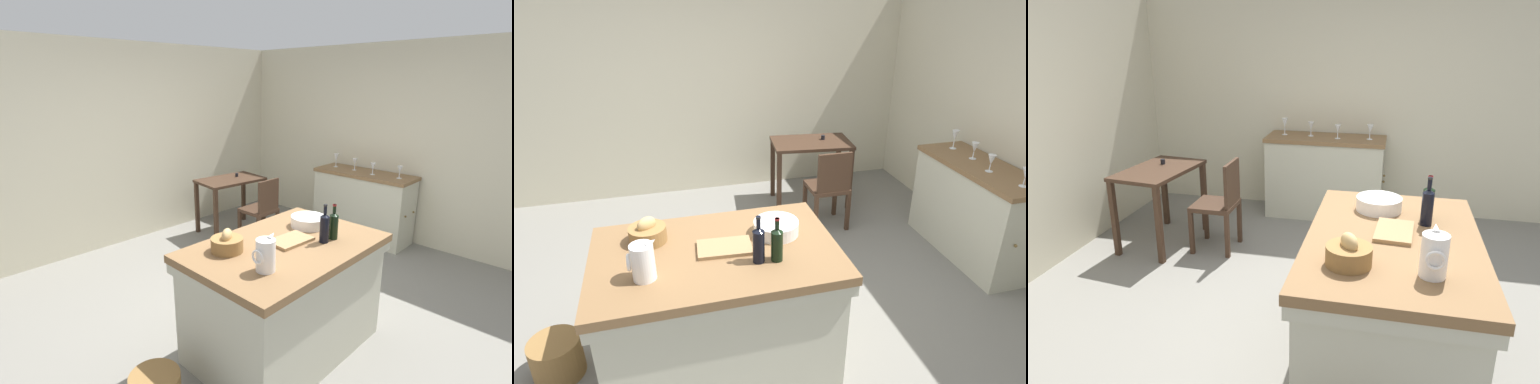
% 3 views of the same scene
% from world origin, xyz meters
% --- Properties ---
extents(ground_plane, '(6.76, 6.76, 0.00)m').
position_xyz_m(ground_plane, '(0.00, 0.00, 0.00)').
color(ground_plane, slate).
extents(wall_back, '(5.32, 0.12, 2.60)m').
position_xyz_m(wall_back, '(0.00, 2.60, 1.30)').
color(wall_back, beige).
rests_on(wall_back, ground).
extents(wall_right, '(0.12, 5.20, 2.60)m').
position_xyz_m(wall_right, '(2.60, 0.00, 1.30)').
color(wall_right, beige).
rests_on(wall_right, ground).
extents(island_table, '(1.52, 0.99, 0.92)m').
position_xyz_m(island_table, '(-0.31, -0.44, 0.49)').
color(island_table, brown).
rests_on(island_table, ground).
extents(side_cabinet, '(0.52, 1.34, 0.92)m').
position_xyz_m(side_cabinet, '(2.26, 0.33, 0.46)').
color(side_cabinet, brown).
rests_on(side_cabinet, ground).
extents(writing_desk, '(0.96, 0.66, 0.83)m').
position_xyz_m(writing_desk, '(1.14, 1.80, 0.65)').
color(writing_desk, '#3D281C').
rests_on(writing_desk, ground).
extents(wooden_chair, '(0.40, 0.40, 0.89)m').
position_xyz_m(wooden_chair, '(1.12, 1.17, 0.48)').
color(wooden_chair, '#3D281C').
rests_on(wooden_chair, ground).
extents(pitcher, '(0.17, 0.13, 0.26)m').
position_xyz_m(pitcher, '(-0.74, -0.63, 1.03)').
color(pitcher, white).
rests_on(pitcher, island_table).
extents(wash_bowl, '(0.30, 0.30, 0.09)m').
position_xyz_m(wash_bowl, '(0.11, -0.34, 0.96)').
color(wash_bowl, white).
rests_on(wash_bowl, island_table).
extents(bread_basket, '(0.24, 0.24, 0.17)m').
position_xyz_m(bread_basket, '(-0.71, -0.22, 0.98)').
color(bread_basket, olive).
rests_on(bread_basket, island_table).
extents(cutting_board, '(0.35, 0.24, 0.02)m').
position_xyz_m(cutting_board, '(-0.26, -0.45, 0.93)').
color(cutting_board, '#99754C').
rests_on(cutting_board, island_table).
extents(wine_bottle_dark, '(0.07, 0.07, 0.28)m').
position_xyz_m(wine_bottle_dark, '(0.03, -0.64, 1.03)').
color(wine_bottle_dark, black).
rests_on(wine_bottle_dark, island_table).
extents(wine_bottle_amber, '(0.07, 0.07, 0.30)m').
position_xyz_m(wine_bottle_amber, '(-0.08, -0.63, 1.04)').
color(wine_bottle_amber, black).
rests_on(wine_bottle_amber, island_table).
extents(wine_glass_far_left, '(0.07, 0.07, 0.16)m').
position_xyz_m(wine_glass_far_left, '(2.25, -0.15, 1.03)').
color(wine_glass_far_left, white).
rests_on(wine_glass_far_left, side_cabinet).
extents(wine_glass_left, '(0.07, 0.07, 0.16)m').
position_xyz_m(wine_glass_left, '(2.21, 0.19, 1.03)').
color(wine_glass_left, white).
rests_on(wine_glass_left, side_cabinet).
extents(wine_glass_middle, '(0.07, 0.07, 0.16)m').
position_xyz_m(wine_glass_middle, '(2.28, 0.50, 1.03)').
color(wine_glass_middle, white).
rests_on(wine_glass_middle, side_cabinet).
extents(wine_glass_right, '(0.07, 0.07, 0.19)m').
position_xyz_m(wine_glass_right, '(2.28, 0.81, 1.05)').
color(wine_glass_right, white).
rests_on(wine_glass_right, side_cabinet).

